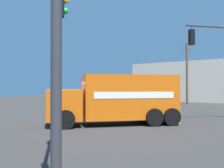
# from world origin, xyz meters

# --- Properties ---
(ground_plane) EXTENTS (100.00, 100.00, 0.00)m
(ground_plane) POSITION_xyz_m (0.00, 0.00, 0.00)
(ground_plane) COLOR #33302D
(delivery_truck) EXTENTS (6.84, 7.31, 2.90)m
(delivery_truck) POSITION_xyz_m (2.42, 1.67, 1.50)
(delivery_truck) COLOR orange
(delivery_truck) RESTS_ON ground
(traffic_light_secondary) EXTENTS (2.81, 2.57, 5.77)m
(traffic_light_secondary) POSITION_xyz_m (6.97, -6.90, 3.77)
(traffic_light_secondary) COLOR #38383D
(traffic_light_secondary) RESTS_ON ground
(utility_pole) EXTENTS (0.30, 2.20, 7.99)m
(utility_pole) POSITION_xyz_m (-1.01, 21.92, 4.13)
(utility_pole) COLOR brown
(utility_pole) RESTS_ON ground
(building_backdrop) EXTENTS (17.94, 6.00, 6.25)m
(building_backdrop) POSITION_xyz_m (-3.82, 30.28, 3.12)
(building_backdrop) COLOR beige
(building_backdrop) RESTS_ON ground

